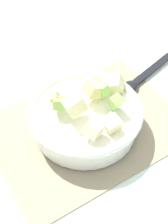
% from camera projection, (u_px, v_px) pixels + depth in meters
% --- Properties ---
extents(ground_plane, '(2.40, 2.40, 0.00)m').
position_uv_depth(ground_plane, '(87.00, 127.00, 0.68)').
color(ground_plane, silver).
extents(placemat, '(0.42, 0.31, 0.01)m').
position_uv_depth(placemat, '(87.00, 126.00, 0.68)').
color(placemat, gray).
rests_on(placemat, ground_plane).
extents(salad_bowl, '(0.24, 0.24, 0.12)m').
position_uv_depth(salad_bowl, '(84.00, 114.00, 0.65)').
color(salad_bowl, white).
rests_on(salad_bowl, placemat).
extents(serving_spoon, '(0.21, 0.08, 0.01)m').
position_uv_depth(serving_spoon, '(139.00, 79.00, 0.77)').
color(serving_spoon, black).
rests_on(serving_spoon, placemat).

